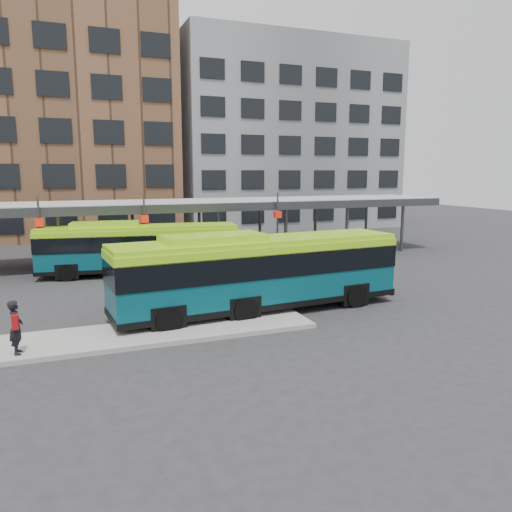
{
  "coord_description": "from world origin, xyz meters",
  "views": [
    {
      "loc": [
        -7.7,
        -21.54,
        6.18
      ],
      "look_at": [
        1.66,
        2.59,
        1.8
      ],
      "focal_mm": 35.0,
      "sensor_mm": 36.0,
      "label": 1
    }
  ],
  "objects": [
    {
      "name": "bus_front",
      "position": [
        0.22,
        -1.42,
        1.87
      ],
      "size": [
        13.21,
        3.83,
        3.59
      ],
      "rotation": [
        0.0,
        0.0,
        0.08
      ],
      "color": "#074652",
      "rests_on": "ground"
    },
    {
      "name": "boarding_island",
      "position": [
        -5.5,
        -3.0,
        0.09
      ],
      "size": [
        14.0,
        3.0,
        0.18
      ],
      "primitive_type": "cube",
      "color": "gray",
      "rests_on": "ground"
    },
    {
      "name": "bike_rack",
      "position": [
        12.53,
        11.88,
        0.46
      ],
      "size": [
        4.88,
        1.2,
        1.05
      ],
      "color": "slate",
      "rests_on": "ground"
    },
    {
      "name": "building_brick",
      "position": [
        -10.0,
        32.0,
        11.0
      ],
      "size": [
        26.0,
        14.0,
        22.0
      ],
      "primitive_type": "cube",
      "color": "brown",
      "rests_on": "ground"
    },
    {
      "name": "ground",
      "position": [
        0.0,
        0.0,
        0.0
      ],
      "size": [
        120.0,
        120.0,
        0.0
      ],
      "primitive_type": "plane",
      "color": "#28282B",
      "rests_on": "ground"
    },
    {
      "name": "canopy",
      "position": [
        -0.06,
        12.87,
        3.91
      ],
      "size": [
        40.0,
        6.53,
        4.8
      ],
      "color": "#999B9E",
      "rests_on": "ground"
    },
    {
      "name": "bus_rear",
      "position": [
        -3.52,
        8.94,
        1.69
      ],
      "size": [
        12.01,
        4.23,
        3.24
      ],
      "rotation": [
        0.0,
        0.0,
        -0.15
      ],
      "color": "#074652",
      "rests_on": "ground"
    },
    {
      "name": "pedestrian",
      "position": [
        -9.38,
        -3.86,
        1.11
      ],
      "size": [
        0.45,
        0.69,
        1.83
      ],
      "rotation": [
        0.0,
        0.0,
        1.58
      ],
      "color": "black",
      "rests_on": "boarding_island"
    },
    {
      "name": "building_grey",
      "position": [
        16.0,
        32.0,
        10.0
      ],
      "size": [
        24.0,
        14.0,
        20.0
      ],
      "primitive_type": "cube",
      "color": "slate",
      "rests_on": "ground"
    }
  ]
}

